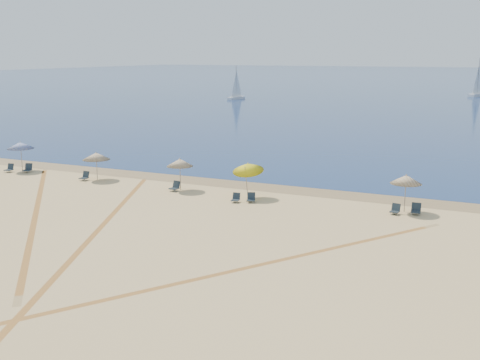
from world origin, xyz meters
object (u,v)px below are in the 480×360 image
object	(u,v)px
umbrella_0	(20,145)
chair_5	(251,198)
chair_2	(85,176)
umbrella_4	(406,179)
umbrella_3	(248,167)
chair_7	(416,209)
chair_3	(175,187)
chair_4	(236,198)
sailboat_2	(478,85)
chair_0	(10,168)
chair_6	(395,210)
sailboat_1	(236,89)
umbrella_1	(96,156)
chair_1	(28,168)
umbrella_2	(180,163)

from	to	relation	value
umbrella_0	chair_5	bearing A→B (deg)	-5.05
chair_2	umbrella_4	bearing A→B (deg)	3.31
umbrella_3	chair_7	size ratio (longest dim) A/B	3.79
chair_2	chair_3	size ratio (longest dim) A/B	0.90
chair_4	sailboat_2	bearing A→B (deg)	77.19
umbrella_4	chair_0	size ratio (longest dim) A/B	3.42
chair_6	sailboat_1	size ratio (longest dim) A/B	0.10
chair_3	umbrella_0	bearing A→B (deg)	-174.82
umbrella_0	chair_2	bearing A→B (deg)	-6.96
umbrella_4	chair_3	world-z (taller)	umbrella_4
umbrella_1	chair_1	bearing A→B (deg)	-179.86
umbrella_1	umbrella_0	bearing A→B (deg)	177.68
chair_3	sailboat_2	distance (m)	110.13
chair_1	chair_2	xyz separation A→B (m)	(6.33, -0.54, -0.02)
umbrella_3	chair_0	xyz separation A→B (m)	(-21.78, 0.01, -1.83)
chair_4	sailboat_2	xyz separation A→B (m)	(11.79, 109.95, 2.37)
umbrella_2	sailboat_2	bearing A→B (deg)	81.12
chair_1	chair_7	bearing A→B (deg)	-15.16
chair_0	chair_5	size ratio (longest dim) A/B	0.93
umbrella_2	chair_4	world-z (taller)	umbrella_2
umbrella_4	chair_6	distance (m)	2.00
umbrella_0	sailboat_2	size ratio (longest dim) A/B	0.29
chair_7	sailboat_2	size ratio (longest dim) A/B	0.08
chair_1	chair_4	bearing A→B (deg)	-20.47
chair_6	chair_7	xyz separation A→B (m)	(1.18, 0.47, 0.02)
chair_1	umbrella_3	bearing A→B (deg)	-16.18
chair_6	umbrella_4	bearing A→B (deg)	67.48
chair_0	chair_3	size ratio (longest dim) A/B	0.92
chair_1	chair_5	size ratio (longest dim) A/B	1.11
sailboat_2	umbrella_0	bearing A→B (deg)	-82.83
umbrella_2	sailboat_1	bearing A→B (deg)	111.23
chair_1	chair_0	bearing A→B (deg)	-177.56
umbrella_0	sailboat_1	size ratio (longest dim) A/B	0.35
sailboat_1	sailboat_2	world-z (taller)	sailboat_2
umbrella_3	chair_7	bearing A→B (deg)	1.46
umbrella_0	umbrella_4	size ratio (longest dim) A/B	1.03
umbrella_2	umbrella_1	bearing A→B (deg)	176.86
umbrella_1	chair_6	xyz separation A→B (m)	(23.16, -0.69, -1.59)
umbrella_2	chair_0	bearing A→B (deg)	-179.75
umbrella_0	chair_0	size ratio (longest dim) A/B	3.53
sailboat_2	chair_5	bearing A→B (deg)	-71.56
umbrella_4	umbrella_0	bearing A→B (deg)	179.49
chair_6	sailboat_1	xyz separation A→B (m)	(-46.02, 79.05, 1.89)
umbrella_1	chair_3	bearing A→B (deg)	-6.19
umbrella_1	umbrella_2	distance (m)	7.77
umbrella_1	chair_1	distance (m)	7.27
umbrella_0	chair_0	world-z (taller)	umbrella_0
umbrella_0	umbrella_4	distance (m)	31.65
chair_0	chair_4	bearing A→B (deg)	-8.43
chair_2	chair_7	size ratio (longest dim) A/B	0.98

